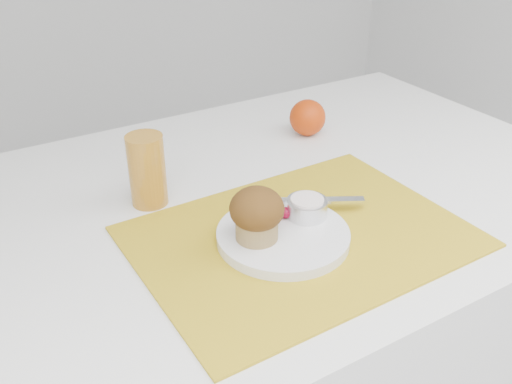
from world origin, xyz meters
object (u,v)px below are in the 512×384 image
table (274,339)px  orange (307,118)px  plate (283,236)px  muffin (257,214)px  juice_glass (147,170)px

table → orange: 0.48m
table → plate: 0.43m
plate → muffin: 0.07m
table → orange: bearing=41.7°
plate → orange: size_ratio=2.64×
orange → juice_glass: size_ratio=0.62×
plate → orange: 0.41m
table → plate: size_ratio=5.90×
plate → table: bearing=59.7°
table → muffin: (-0.13, -0.15, 0.44)m
plate → juice_glass: size_ratio=1.64×
orange → plate: bearing=-130.6°
juice_glass → orange: bearing=13.4°
juice_glass → muffin: 0.23m
table → muffin: size_ratio=14.57×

